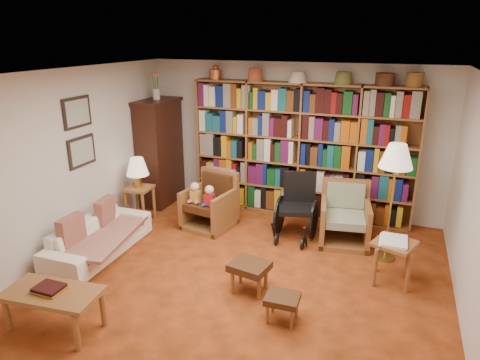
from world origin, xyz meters
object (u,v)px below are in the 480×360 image
at_px(armchair_leather, 211,203).
at_px(side_table_papers, 394,249).
at_px(side_table_lamp, 140,196).
at_px(coffee_table, 53,296).
at_px(sofa, 99,237).
at_px(footstool_b, 282,300).
at_px(footstool_a, 249,268).
at_px(armchair_sage, 345,219).
at_px(wheelchair, 297,208).
at_px(floor_lamp, 396,161).

bearing_deg(armchair_leather, side_table_papers, -15.36).
distance_m(side_table_lamp, coffee_table, 2.75).
bearing_deg(sofa, footstool_b, -102.02).
bearing_deg(footstool_a, footstool_b, -38.14).
height_order(armchair_leather, footstool_b, armchair_leather).
bearing_deg(footstool_b, coffee_table, -156.40).
height_order(armchair_sage, side_table_papers, armchair_sage).
relative_size(wheelchair, coffee_table, 0.96).
relative_size(floor_lamp, coffee_table, 1.58).
bearing_deg(footstool_a, sofa, 176.66).
relative_size(armchair_leather, floor_lamp, 0.55).
bearing_deg(side_table_lamp, footstool_a, -29.13).
height_order(armchair_leather, armchair_sage, armchair_leather).
xyz_separation_m(sofa, wheelchair, (2.42, 1.52, 0.20)).
height_order(side_table_lamp, armchair_sage, armchair_sage).
height_order(wheelchair, footstool_a, wheelchair).
bearing_deg(armchair_sage, armchair_leather, -174.47).
height_order(sofa, side_table_lamp, side_table_lamp).
bearing_deg(armchair_leather, floor_lamp, -3.82).
bearing_deg(footstool_b, floor_lamp, 61.87).
relative_size(sofa, armchair_leather, 1.91).
distance_m(armchair_sage, side_table_papers, 1.19).
relative_size(wheelchair, footstool_b, 2.71).
height_order(wheelchair, side_table_papers, wheelchair).
bearing_deg(wheelchair, armchair_leather, -176.78).
relative_size(side_table_lamp, floor_lamp, 0.36).
bearing_deg(floor_lamp, sofa, -161.29).
xyz_separation_m(armchair_leather, floor_lamp, (2.67, -0.18, 1.03)).
bearing_deg(sofa, armchair_sage, -63.44).
distance_m(floor_lamp, footstool_b, 2.34).
height_order(armchair_leather, floor_lamp, floor_lamp).
distance_m(side_table_papers, footstool_a, 1.77).
bearing_deg(side_table_lamp, armchair_sage, 8.11).
height_order(footstool_a, footstool_b, footstool_a).
relative_size(armchair_sage, coffee_table, 0.86).
bearing_deg(footstool_a, floor_lamp, 43.48).
bearing_deg(side_table_lamp, floor_lamp, 1.21).
bearing_deg(side_table_papers, footstool_a, -152.54).
distance_m(sofa, footstool_a, 2.26).
height_order(sofa, armchair_sage, armchair_sage).
distance_m(wheelchair, floor_lamp, 1.63).
bearing_deg(side_table_papers, armchair_sage, 125.85).
height_order(side_table_lamp, coffee_table, side_table_lamp).
bearing_deg(armchair_leather, side_table_lamp, -167.38).
distance_m(sofa, wheelchair, 2.87).
distance_m(sofa, armchair_leather, 1.79).
bearing_deg(side_table_papers, sofa, -169.89).
height_order(sofa, footstool_a, sofa).
relative_size(armchair_sage, floor_lamp, 0.54).
distance_m(side_table_lamp, armchair_leather, 1.19).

